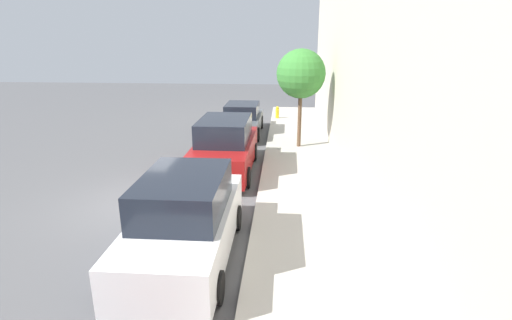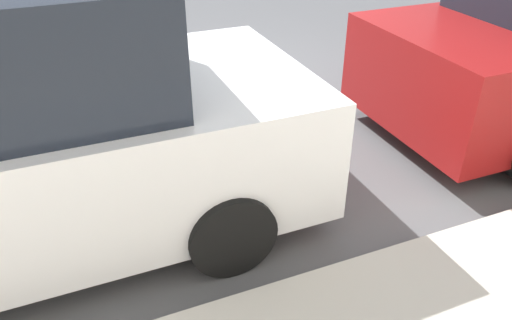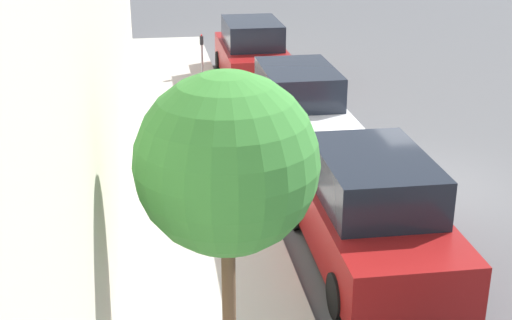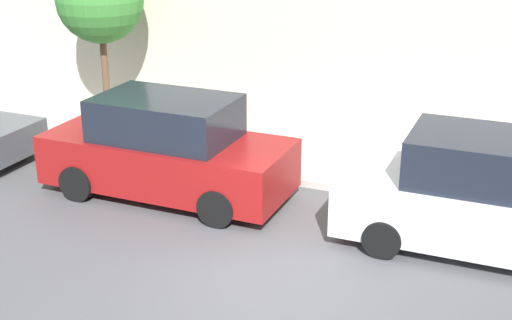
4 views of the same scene
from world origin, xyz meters
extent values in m
plane|color=#515154|center=(0.00, 0.00, 0.00)|extent=(60.00, 60.00, 0.00)
cube|color=#B2ADA3|center=(4.90, 0.00, 0.07)|extent=(2.80, 32.00, 0.15)
cube|color=silver|center=(2.16, -2.95, 0.70)|extent=(1.98, 4.81, 0.96)
cube|color=black|center=(2.16, -2.95, 1.58)|extent=(1.74, 2.61, 0.80)
cylinder|color=black|center=(1.23, -1.47, 0.32)|extent=(0.22, 0.65, 0.65)
cylinder|color=black|center=(3.09, -1.47, 0.32)|extent=(0.22, 0.65, 0.65)
cube|color=maroon|center=(2.16, 3.00, 0.70)|extent=(2.01, 4.82, 0.96)
cube|color=black|center=(2.16, 3.00, 1.58)|extent=(1.75, 2.62, 0.80)
cylinder|color=black|center=(1.23, 4.49, 0.35)|extent=(0.22, 0.70, 0.70)
cylinder|color=black|center=(3.09, 4.49, 0.35)|extent=(0.22, 0.70, 0.70)
cylinder|color=black|center=(1.23, 1.51, 0.35)|extent=(0.22, 0.70, 0.70)
cylinder|color=black|center=(3.09, 1.51, 0.35)|extent=(0.22, 0.70, 0.70)
cylinder|color=black|center=(3.01, 7.41, 0.34)|extent=(0.22, 0.68, 0.68)
cylinder|color=brown|center=(4.92, 6.22, 1.43)|extent=(0.16, 0.16, 2.55)
camera|label=1|loc=(4.28, -10.73, 4.83)|focal=28.00mm
camera|label=2|loc=(5.70, -2.35, 2.60)|focal=35.00mm
camera|label=3|loc=(5.70, 13.36, 6.10)|focal=50.00mm
camera|label=4|loc=(-9.11, -3.55, 5.63)|focal=50.00mm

